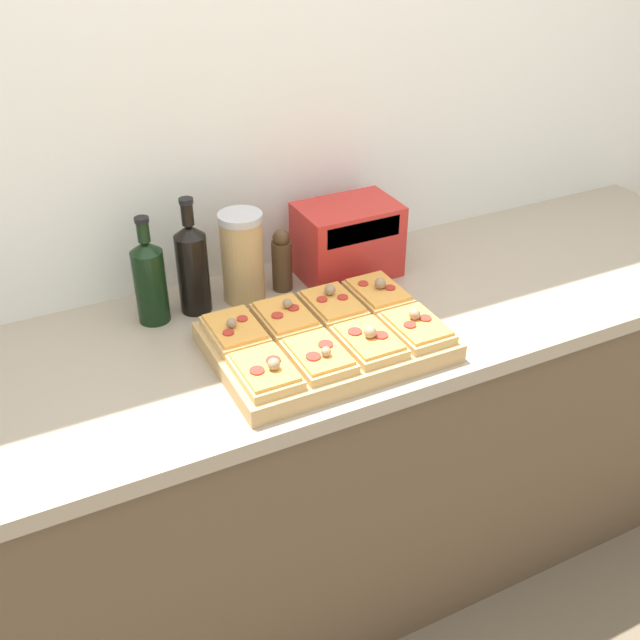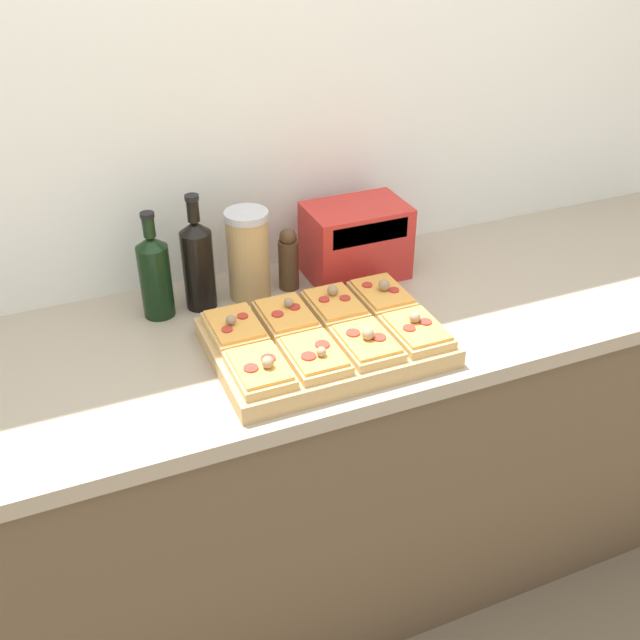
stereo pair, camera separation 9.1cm
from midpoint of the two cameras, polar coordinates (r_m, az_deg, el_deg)
wall_back at (r=1.93m, az=-3.46°, el=14.24°), size 6.00×0.06×2.50m
kitchen_counter at (r=2.06m, az=0.71°, el=-10.66°), size 2.63×0.67×0.88m
cutting_board at (r=1.68m, az=1.95°, el=-1.73°), size 0.51×0.36×0.04m
pizza_slice_back_left at (r=1.68m, az=-4.99°, el=-0.57°), size 0.11×0.16×0.05m
pizza_slice_back_midleft at (r=1.71m, az=-1.09°, el=0.31°), size 0.11×0.16×0.05m
pizza_slice_back_midright at (r=1.75m, az=2.63°, el=1.15°), size 0.11×0.16×0.05m
pizza_slice_back_right at (r=1.80m, az=6.17°, el=1.92°), size 0.11×0.16×0.06m
pizza_slice_front_left at (r=1.54m, az=-2.92°, el=-3.75°), size 0.11×0.16×0.05m
pizza_slice_front_midleft at (r=1.58m, az=1.25°, el=-2.74°), size 0.11×0.16×0.05m
pizza_slice_front_midright at (r=1.62m, az=5.21°, el=-1.74°), size 0.11×0.16×0.06m
pizza_slice_front_right at (r=1.68m, az=8.92°, el=-0.81°), size 0.11×0.16×0.05m
olive_oil_bottle at (r=1.80m, az=-11.05°, el=3.41°), size 0.08×0.08×0.27m
wine_bottle at (r=1.82m, az=-7.86°, el=4.36°), size 0.08×0.08×0.29m
grain_jar_tall at (r=1.85m, az=-4.07°, el=4.97°), size 0.11×0.11×0.23m
pepper_mill at (r=1.90m, az=-1.04°, el=4.62°), size 0.05×0.05×0.17m
toaster_oven at (r=1.96m, az=4.09°, el=6.03°), size 0.28×0.17×0.20m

